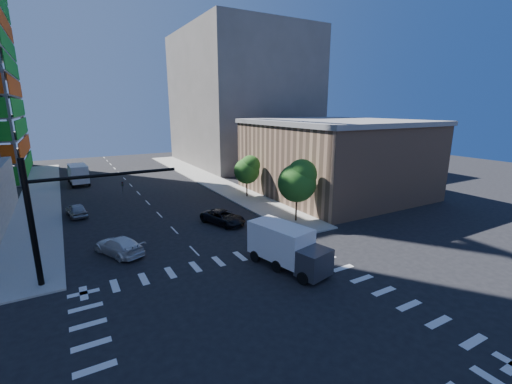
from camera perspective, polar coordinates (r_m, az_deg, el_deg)
ground at (r=21.50m, az=1.43°, el=-21.04°), size 160.00×160.00×0.00m
road_markings at (r=21.50m, az=1.43°, el=-21.03°), size 20.00×20.00×0.01m
sidewalk_ne at (r=60.40m, az=-8.08°, el=2.14°), size 5.00×60.00×0.15m
sidewalk_nw at (r=56.48m, az=-32.32°, el=-0.76°), size 5.00×60.00×0.15m
commercial_building at (r=50.87m, az=12.90°, el=5.70°), size 20.50×22.50×10.60m
bg_building_ne at (r=78.84m, az=-2.51°, el=15.19°), size 24.00×30.00×28.00m
signal_mast_nw at (r=27.42m, az=-30.46°, el=-2.46°), size 10.20×0.40×9.00m
tree_south at (r=37.03m, az=7.10°, el=1.95°), size 4.16×4.16×6.82m
tree_north at (r=47.26m, az=-1.36°, el=3.81°), size 3.54×3.52×5.78m
car_nb_far at (r=37.23m, az=-5.51°, el=-4.23°), size 4.20×5.85×1.48m
car_sb_near at (r=31.93m, az=-21.88°, el=-8.33°), size 4.11×5.69×1.53m
car_sb_mid at (r=44.73m, az=-27.75°, el=-2.66°), size 2.45×4.71×1.53m
box_truck_near at (r=27.12m, az=5.64°, el=-9.73°), size 4.02×6.74×3.30m
box_truck_far at (r=63.15m, az=-27.56°, el=2.48°), size 3.13×6.49×3.32m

